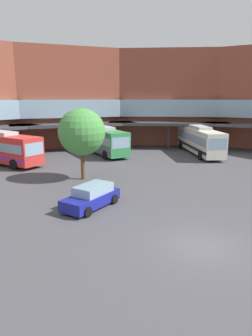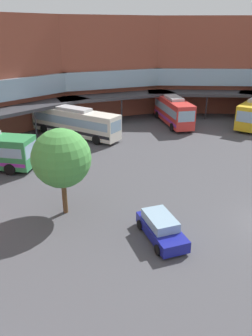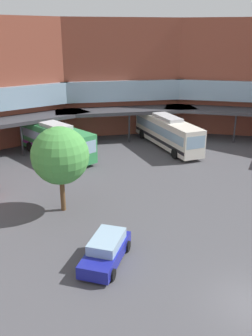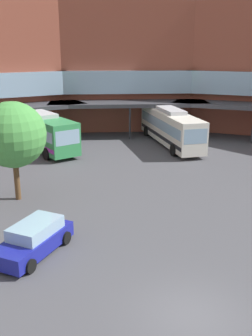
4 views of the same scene
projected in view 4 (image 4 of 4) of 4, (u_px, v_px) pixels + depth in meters
name	position (u px, v px, depth m)	size (l,w,h in m)	color
ground_plane	(191.00, 315.00, 14.64)	(121.14, 121.14, 0.00)	#47474C
station_building	(84.00, 82.00, 30.78)	(77.61, 47.30, 14.27)	brown
bus_3	(170.00, 126.00, 39.35)	(3.15, 12.54, 3.66)	silver
bus_5	(42.00, 131.00, 37.41)	(5.84, 10.76, 3.61)	#338C4C
parked_car	(34.00, 239.00, 18.84)	(4.23, 4.51, 1.53)	navy
plaza_tree	(13.00, 135.00, 24.45)	(4.17, 4.17, 6.38)	brown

